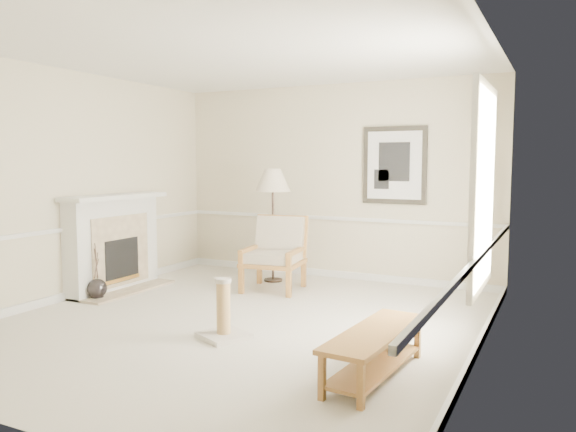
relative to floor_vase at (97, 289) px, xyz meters
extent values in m
plane|color=silver|center=(2.15, -0.08, -0.13)|extent=(5.50, 5.50, 0.00)
cube|color=beige|center=(2.15, 2.67, 1.32)|extent=(5.00, 0.04, 2.90)
cube|color=beige|center=(2.15, -2.83, 1.32)|extent=(5.00, 0.04, 2.90)
cube|color=beige|center=(-0.35, -0.08, 1.32)|extent=(0.04, 5.50, 2.90)
cube|color=beige|center=(4.65, -0.08, 1.32)|extent=(0.04, 5.50, 2.90)
cube|color=white|center=(2.15, -0.08, 2.77)|extent=(5.00, 5.50, 0.04)
cube|color=white|center=(2.15, 2.65, -0.08)|extent=(4.95, 0.04, 0.10)
cube|color=white|center=(2.15, 2.65, 0.77)|extent=(4.95, 0.04, 0.05)
cube|color=white|center=(4.61, 0.32, 1.37)|extent=(0.03, 1.20, 1.80)
cube|color=white|center=(4.60, 0.32, 1.37)|extent=(0.05, 1.34, 1.94)
cube|color=black|center=(3.10, 2.64, 1.57)|extent=(0.92, 0.04, 1.10)
cube|color=white|center=(3.10, 2.61, 1.57)|extent=(0.78, 0.01, 0.96)
cube|color=black|center=(3.10, 2.61, 1.62)|extent=(0.45, 0.01, 0.55)
cube|color=white|center=(-0.21, 0.52, 0.49)|extent=(0.28, 1.50, 1.25)
cube|color=white|center=(-0.16, 0.52, 1.15)|extent=(0.46, 1.64, 0.06)
cube|color=#C6B28E|center=(-0.06, 0.52, 0.42)|extent=(0.02, 1.05, 0.95)
cube|color=black|center=(-0.05, 0.52, 0.29)|extent=(0.02, 0.62, 0.58)
cube|color=gold|center=(-0.05, 0.52, 0.03)|extent=(0.01, 0.66, 0.05)
cube|color=#C6B28E|center=(-0.05, 0.52, -0.12)|extent=(0.60, 1.50, 0.03)
sphere|color=black|center=(0.00, 0.00, 0.01)|extent=(0.25, 0.25, 0.25)
cylinder|color=black|center=(0.00, 0.00, -0.10)|extent=(0.16, 0.16, 0.07)
cylinder|color=black|center=(0.00, 0.00, 0.33)|extent=(0.05, 0.10, 0.39)
cylinder|color=black|center=(0.00, 0.00, 0.30)|extent=(0.06, 0.12, 0.32)
cylinder|color=black|center=(0.00, 0.00, 0.36)|extent=(0.03, 0.05, 0.46)
cube|color=brown|center=(1.48, 1.09, 0.07)|extent=(0.07, 0.07, 0.41)
cube|color=brown|center=(1.39, 1.75, 0.07)|extent=(0.07, 0.07, 0.41)
cube|color=brown|center=(2.14, 1.18, 0.07)|extent=(0.07, 0.07, 0.41)
cube|color=brown|center=(2.05, 1.84, 0.07)|extent=(0.07, 0.07, 0.41)
cube|color=brown|center=(1.76, 1.47, 0.24)|extent=(0.85, 0.85, 0.05)
cube|color=brown|center=(1.72, 1.81, 0.57)|extent=(0.77, 0.28, 0.59)
cube|color=brown|center=(1.44, 1.42, 0.42)|extent=(0.17, 0.75, 0.05)
cube|color=brown|center=(2.09, 1.51, 0.42)|extent=(0.17, 0.75, 0.05)
cube|color=white|center=(1.76, 1.47, 0.34)|extent=(0.77, 0.77, 0.13)
cube|color=white|center=(1.73, 1.74, 0.59)|extent=(0.71, 0.30, 0.53)
cylinder|color=black|center=(1.49, 1.98, -0.12)|extent=(0.27, 0.27, 0.03)
cylinder|color=black|center=(1.49, 1.98, 0.63)|extent=(0.03, 0.03, 1.48)
cone|color=beige|center=(1.49, 1.98, 1.35)|extent=(0.59, 0.59, 0.33)
cube|color=brown|center=(3.96, -0.93, 0.23)|extent=(0.52, 1.39, 0.04)
cube|color=brown|center=(3.96, -0.93, -0.04)|extent=(0.45, 1.29, 0.03)
cube|color=brown|center=(3.75, -1.53, 0.04)|extent=(0.05, 0.05, 0.35)
cube|color=brown|center=(4.06, -1.56, 0.04)|extent=(0.05, 0.05, 0.35)
cube|color=brown|center=(3.86, -0.29, 0.04)|extent=(0.05, 0.05, 0.35)
cube|color=brown|center=(4.17, -0.32, 0.04)|extent=(0.05, 0.05, 0.35)
cube|color=beige|center=(2.31, -0.62, -0.11)|extent=(0.56, 0.56, 0.05)
cylinder|color=tan|center=(2.31, -0.62, 0.17)|extent=(0.14, 0.14, 0.51)
cylinder|color=beige|center=(2.31, -0.62, 0.45)|extent=(0.16, 0.16, 0.04)
camera|label=1|loc=(5.30, -5.20, 1.61)|focal=35.00mm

